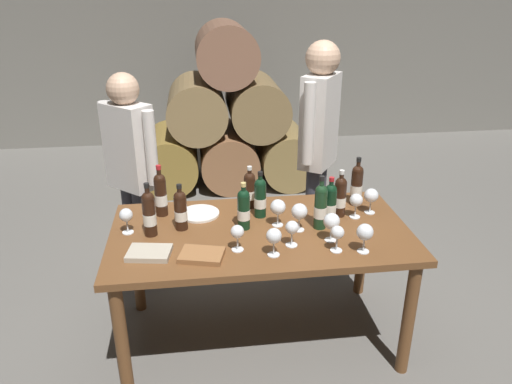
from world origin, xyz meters
TOP-DOWN VIEW (x-y plane):
  - ground_plane at (0.00, 0.00)m, footprint 14.00×14.00m
  - cellar_back_wall at (0.00, 4.20)m, footprint 10.00×0.24m
  - barrel_stack at (0.00, 2.60)m, footprint 1.86×0.90m
  - dining_table at (0.00, 0.00)m, footprint 1.70×0.90m
  - wine_bottle_0 at (0.41, 0.05)m, footprint 0.07×0.07m
  - wine_bottle_1 at (-0.62, 0.02)m, footprint 0.07×0.07m
  - wine_bottle_2 at (-0.09, 0.04)m, footprint 0.07×0.07m
  - wine_bottle_3 at (0.65, 0.27)m, footprint 0.07×0.07m
  - wine_bottle_4 at (0.34, -0.01)m, footprint 0.07×0.07m
  - wine_bottle_5 at (-0.45, 0.07)m, footprint 0.07×0.07m
  - wine_bottle_6 at (0.02, 0.18)m, footprint 0.07×0.07m
  - wine_bottle_7 at (0.50, 0.13)m, footprint 0.07×0.07m
  - wine_bottle_8 at (-0.02, 0.32)m, footprint 0.07×0.07m
  - wine_bottle_9 at (-0.56, 0.27)m, footprint 0.07×0.07m
  - wine_glass_0 at (0.03, -0.28)m, footprint 0.08×0.08m
  - wine_glass_1 at (0.22, -0.03)m, footprint 0.09×0.09m
  - wine_glass_2 at (-0.75, 0.06)m, footprint 0.08×0.08m
  - wine_glass_3 at (0.36, -0.28)m, footprint 0.07×0.07m
  - wine_glass_4 at (0.14, -0.20)m, footprint 0.07×0.07m
  - wine_glass_5 at (0.36, -0.17)m, footprint 0.09×0.09m
  - wine_glass_6 at (0.50, -0.31)m, footprint 0.09×0.09m
  - wine_glass_7 at (0.58, 0.09)m, footprint 0.08×0.08m
  - wine_glass_8 at (-0.15, -0.21)m, footprint 0.07×0.07m
  - wine_glass_9 at (0.11, 0.05)m, footprint 0.09×0.09m
  - wine_glass_10 at (0.69, 0.14)m, footprint 0.09×0.09m
  - tasting_notebook at (-0.34, -0.26)m, footprint 0.25×0.21m
  - leather_ledger at (-0.61, -0.20)m, footprint 0.24×0.19m
  - serving_plate at (-0.34, 0.24)m, footprint 0.24×0.24m
  - sommelier_presenting at (0.51, 0.75)m, footprint 0.33×0.42m
  - taster_seated_left at (-0.78, 0.72)m, footprint 0.38×0.36m

SIDE VIEW (x-z plane):
  - ground_plane at x=0.00m, z-range 0.00..0.00m
  - barrel_stack at x=0.00m, z-range -0.18..1.51m
  - dining_table at x=0.00m, z-range 0.29..1.05m
  - serving_plate at x=-0.34m, z-range 0.76..0.77m
  - tasting_notebook at x=-0.34m, z-range 0.76..0.79m
  - leather_ledger at x=-0.61m, z-range 0.76..0.79m
  - wine_glass_3 at x=0.36m, z-range 0.79..0.94m
  - wine_glass_4 at x=0.14m, z-range 0.79..0.94m
  - wine_glass_8 at x=-0.15m, z-range 0.79..0.94m
  - wine_glass_2 at x=-0.75m, z-range 0.79..0.94m
  - wine_glass_7 at x=0.58m, z-range 0.79..0.94m
  - wine_glass_0 at x=0.03m, z-range 0.79..0.95m
  - wine_glass_10 at x=0.69m, z-range 0.79..0.95m
  - wine_glass_6 at x=0.50m, z-range 0.79..0.95m
  - wine_glass_9 at x=0.11m, z-range 0.79..0.96m
  - wine_glass_5 at x=0.36m, z-range 0.79..0.96m
  - wine_glass_1 at x=0.22m, z-range 0.79..0.96m
  - wine_bottle_8 at x=-0.02m, z-range 0.74..1.01m
  - wine_bottle_5 at x=-0.45m, z-range 0.74..1.02m
  - wine_bottle_2 at x=-0.09m, z-range 0.74..1.02m
  - wine_bottle_0 at x=0.41m, z-range 0.74..1.03m
  - wine_bottle_6 at x=0.02m, z-range 0.74..1.03m
  - wine_bottle_7 at x=0.50m, z-range 0.74..1.03m
  - wine_bottle_3 at x=0.65m, z-range 0.74..1.05m
  - wine_bottle_1 at x=-0.62m, z-range 0.74..1.05m
  - wine_bottle_4 at x=0.34m, z-range 0.74..1.06m
  - wine_bottle_9 at x=-0.56m, z-range 0.74..1.06m
  - taster_seated_left at x=-0.78m, z-range 0.15..1.69m
  - sommelier_presenting at x=0.51m, z-range 0.19..1.90m
  - cellar_back_wall at x=0.00m, z-range 0.00..2.80m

